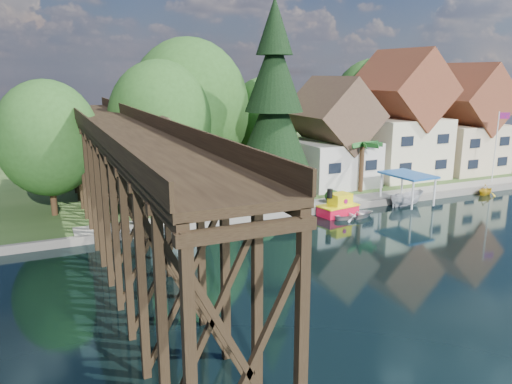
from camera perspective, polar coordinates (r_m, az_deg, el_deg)
ground at (r=36.55m, az=12.54°, el=-5.75°), size 140.00×140.00×0.00m
bank at (r=66.02m, az=-5.16°, el=3.34°), size 140.00×52.00×0.50m
seawall at (r=44.91m, az=10.66°, el=-1.62°), size 60.00×0.40×0.62m
promenade at (r=47.00m, az=11.79°, el=-0.72°), size 50.00×2.60×0.06m
trestle_bridge at (r=33.71m, az=-15.18°, el=1.90°), size 4.12×44.18×9.30m
house_left at (r=52.15m, az=8.64°, el=5.96°), size 7.64×8.64×11.02m
house_center at (r=57.71m, az=16.04°, el=7.59°), size 8.65×9.18×13.89m
house_right at (r=63.56m, az=22.59°, el=7.01°), size 8.15×8.64×12.45m
shed at (r=43.93m, az=-10.56°, el=2.75°), size 5.09×5.40×7.85m
bg_trees at (r=53.68m, az=0.19°, el=8.64°), size 49.90×13.30×10.57m
shrubs at (r=41.63m, az=-0.09°, el=-1.27°), size 15.76×2.47×1.70m
conifer at (r=45.37m, az=2.07°, el=9.96°), size 7.21×7.21×17.76m
palm_tree at (r=49.03m, az=12.08°, el=5.22°), size 3.95×3.95×5.19m
flagpole at (r=57.26m, az=25.90°, el=5.39°), size 1.11×0.47×7.50m
tugboat at (r=42.98m, az=9.40°, el=-1.66°), size 3.67×2.42×2.47m
boat_white_a at (r=42.59m, az=11.12°, el=-2.36°), size 3.94×2.94×0.78m
boat_canopy at (r=47.30m, az=16.85°, el=-0.01°), size 3.80×4.78×2.97m
boat_yellow at (r=54.40m, az=24.77°, el=0.33°), size 2.71×2.47×1.22m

